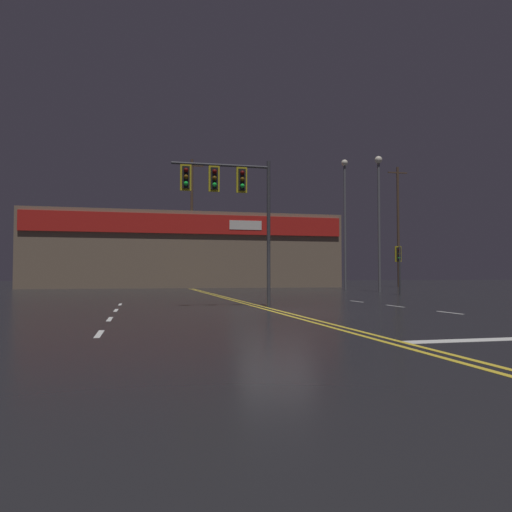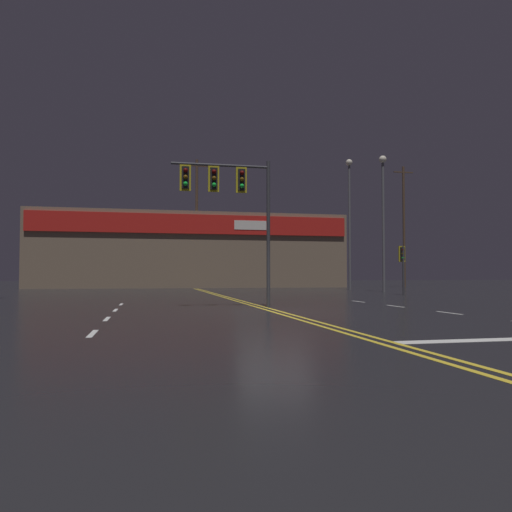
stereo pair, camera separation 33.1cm
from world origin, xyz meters
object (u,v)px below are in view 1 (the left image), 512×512
traffic_signal_median (228,191)px  streetlight_near_right (379,206)px  traffic_signal_corner_northeast (399,259)px  streetlight_near_left (345,208)px

traffic_signal_median → streetlight_near_right: 20.96m
traffic_signal_median → traffic_signal_corner_northeast: traffic_signal_median is taller
traffic_signal_median → streetlight_near_right: streetlight_near_right is taller
streetlight_near_right → traffic_signal_corner_northeast: bearing=-105.0°
traffic_signal_median → streetlight_near_right: (14.12, 15.37, 1.98)m
traffic_signal_corner_northeast → streetlight_near_right: size_ratio=0.30×
traffic_signal_median → traffic_signal_corner_northeast: bearing=37.9°
streetlight_near_right → traffic_signal_median: bearing=-132.6°
traffic_signal_median → streetlight_near_right: size_ratio=0.56×
traffic_signal_corner_northeast → streetlight_near_left: 12.37m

